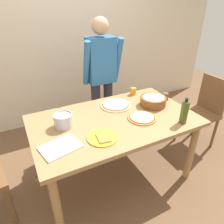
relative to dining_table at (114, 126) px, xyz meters
name	(u,v)px	position (x,y,z in m)	size (l,w,h in m)	color
ground	(114,174)	(0.00, 0.00, -0.67)	(8.00, 8.00, 0.00)	brown
wall_back	(63,37)	(0.00, 1.60, 0.63)	(5.60, 0.10, 2.60)	beige
dining_table	(114,126)	(0.00, 0.00, 0.00)	(1.60, 0.96, 0.76)	#A37A4C
person_cook	(102,75)	(0.22, 0.76, 0.27)	(0.49, 0.25, 1.62)	#2D2D38
chair_wooden_right	(204,109)	(1.32, 0.01, -0.13)	(0.40, 0.40, 0.95)	brown
pizza_raw_on_board	(115,105)	(0.14, 0.24, 0.10)	(0.33, 0.33, 0.02)	beige
pizza_cooked_on_tray	(142,118)	(0.24, -0.12, 0.10)	(0.28, 0.28, 0.02)	#C67A33
plate_with_slice	(103,138)	(-0.24, -0.24, 0.10)	(0.26, 0.26, 0.02)	gold
popcorn_bowl	(153,100)	(0.51, 0.06, 0.15)	(0.28, 0.28, 0.11)	brown
olive_oil_bottle	(184,112)	(0.54, -0.36, 0.20)	(0.07, 0.07, 0.26)	#47561E
steel_pot	(63,120)	(-0.48, 0.09, 0.16)	(0.17, 0.17, 0.13)	#B7B7BC
cup_orange	(133,91)	(0.47, 0.40, 0.13)	(0.07, 0.07, 0.09)	orange
cup_small_brown	(165,97)	(0.72, 0.10, 0.13)	(0.07, 0.07, 0.09)	brown
cutting_board_white	(60,147)	(-0.59, -0.20, 0.10)	(0.30, 0.22, 0.01)	white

